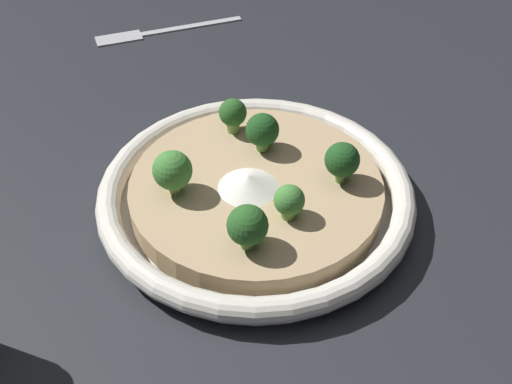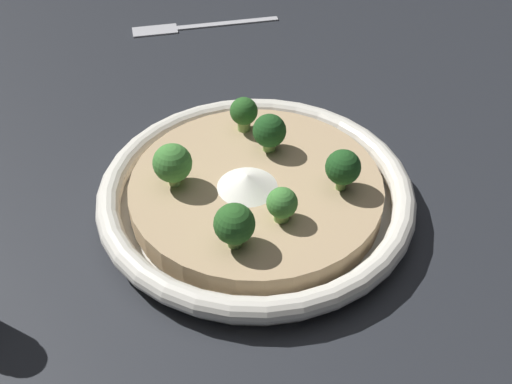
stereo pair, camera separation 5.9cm
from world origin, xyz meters
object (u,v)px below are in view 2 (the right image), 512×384
(risotto_bowl, at_px, (256,195))
(broccoli_back_left, at_px, (234,225))
(broccoli_front, at_px, (269,131))
(broccoli_left, at_px, (282,204))
(broccoli_front_left, at_px, (343,168))
(fork_utensil, at_px, (190,26))
(broccoli_back, at_px, (172,164))
(broccoli_front_right, at_px, (244,112))

(risotto_bowl, distance_m, broccoli_back_left, 0.09)
(broccoli_front, xyz_separation_m, broccoli_left, (-0.08, 0.05, -0.00))
(broccoli_front, bearing_deg, broccoli_front_left, -168.44)
(broccoli_left, relative_size, fork_utensil, 0.17)
(broccoli_front_left, relative_size, broccoli_left, 1.25)
(broccoli_back, relative_size, fork_utensil, 0.23)
(broccoli_front_left, xyz_separation_m, broccoli_left, (0.00, 0.07, -0.01))
(broccoli_front, bearing_deg, risotto_bowl, 128.27)
(broccoli_back, bearing_deg, risotto_bowl, -125.44)
(broccoli_front_right, relative_size, broccoli_left, 1.11)
(broccoli_front, bearing_deg, broccoli_left, 148.37)
(broccoli_back_left, relative_size, broccoli_front_right, 1.14)
(broccoli_back_left, distance_m, broccoli_front_right, 0.16)
(broccoli_front_left, height_order, broccoli_front_right, broccoli_front_left)
(broccoli_back, distance_m, broccoli_left, 0.11)
(risotto_bowl, relative_size, broccoli_front_left, 7.27)
(broccoli_back_left, bearing_deg, risotto_bowl, -49.67)
(broccoli_left, bearing_deg, fork_utensil, -21.58)
(broccoli_back_left, height_order, broccoli_front_left, same)
(broccoli_front, bearing_deg, fork_utensil, -18.61)
(broccoli_front, height_order, broccoli_front_right, broccoli_front)
(broccoli_back_left, relative_size, broccoli_front, 1.06)
(broccoli_front, distance_m, broccoli_back, 0.10)
(risotto_bowl, bearing_deg, broccoli_back, 54.56)
(risotto_bowl, height_order, broccoli_front, broccoli_front)
(broccoli_back, height_order, broccoli_left, broccoli_back)
(risotto_bowl, xyz_separation_m, broccoli_front_left, (-0.05, -0.06, 0.04))
(risotto_bowl, distance_m, fork_utensil, 0.37)
(broccoli_back, distance_m, broccoli_front_right, 0.10)
(broccoli_front_left, height_order, broccoli_left, broccoli_front_left)
(broccoli_back, bearing_deg, fork_utensil, -34.52)
(broccoli_back_left, bearing_deg, fork_utensil, -27.56)
(broccoli_front, distance_m, broccoli_left, 0.10)
(broccoli_front_right, bearing_deg, fork_utensil, -21.23)
(broccoli_back_left, bearing_deg, broccoli_front_left, -90.36)
(broccoli_front_right, distance_m, broccoli_left, 0.13)
(broccoli_front, height_order, broccoli_back, broccoli_back)
(fork_utensil, bearing_deg, risotto_bowl, 92.33)
(broccoli_left, bearing_deg, broccoli_back, 27.71)
(broccoli_back_left, relative_size, fork_utensil, 0.22)
(broccoli_front_left, bearing_deg, broccoli_back_left, 89.64)
(broccoli_back_left, xyz_separation_m, broccoli_back, (0.09, -0.00, 0.00))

